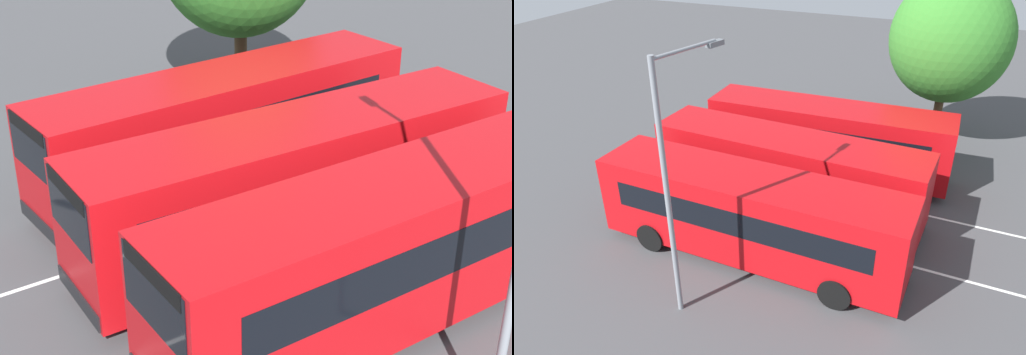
{
  "view_description": "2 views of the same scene",
  "coord_description": "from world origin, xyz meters",
  "views": [
    {
      "loc": [
        10.46,
        12.28,
        9.58
      ],
      "look_at": [
        0.76,
        -1.19,
        1.35
      ],
      "focal_mm": 53.3,
      "sensor_mm": 36.0,
      "label": 1
    },
    {
      "loc": [
        -5.36,
        15.96,
        11.02
      ],
      "look_at": [
        1.01,
        0.94,
        1.79
      ],
      "focal_mm": 34.17,
      "sensor_mm": 36.0,
      "label": 2
    }
  ],
  "objects": [
    {
      "name": "lane_stripe_inner_left",
      "position": [
        0.0,
        1.73,
        0.0
      ],
      "size": [
        16.94,
        0.67,
        0.01
      ],
      "primitive_type": "cube",
      "rotation": [
        0.0,
        0.0,
        -0.03
      ],
      "color": "silver",
      "rests_on": "ground"
    },
    {
      "name": "ground_plane",
      "position": [
        0.0,
        0.0,
        0.0
      ],
      "size": [
        78.21,
        78.21,
        0.0
      ],
      "primitive_type": "plane",
      "color": "#424244"
    },
    {
      "name": "lane_stripe_outer_left",
      "position": [
        0.0,
        -1.73,
        0.0
      ],
      "size": [
        16.94,
        0.67,
        0.01
      ],
      "primitive_type": "cube",
      "rotation": [
        0.0,
        0.0,
        -0.03
      ],
      "color": "silver",
      "rests_on": "ground"
    },
    {
      "name": "bus_center_left",
      "position": [
        0.59,
        0.19,
        1.79
      ],
      "size": [
        10.96,
        3.0,
        3.23
      ],
      "rotation": [
        0.0,
        0.0,
        -0.05
      ],
      "color": "#B70C11",
      "rests_on": "ground"
    },
    {
      "name": "bus_far_left",
      "position": [
        0.09,
        -3.56,
        1.79
      ],
      "size": [
        10.9,
        2.77,
        3.23
      ],
      "rotation": [
        0.0,
        0.0,
        0.03
      ],
      "color": "#B70C11",
      "rests_on": "ground"
    },
    {
      "name": "bus_center_right",
      "position": [
        0.65,
        3.55,
        1.79
      ],
      "size": [
        10.92,
        2.83,
        3.23
      ],
      "rotation": [
        0.0,
        0.0,
        -0.03
      ],
      "color": "#B70C11",
      "rests_on": "ground"
    }
  ]
}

